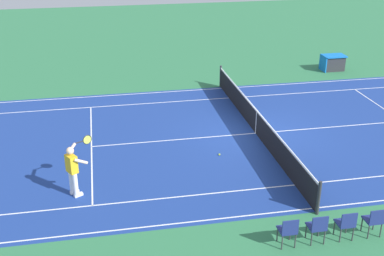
{
  "coord_description": "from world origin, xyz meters",
  "views": [
    {
      "loc": [
        5.87,
        17.05,
        8.08
      ],
      "look_at": [
        2.77,
        1.02,
        0.9
      ],
      "focal_mm": 46.36,
      "sensor_mm": 36.0,
      "label": 1
    }
  ],
  "objects": [
    {
      "name": "tennis_player_near",
      "position": [
        6.9,
        3.38,
        0.93
      ],
      "size": [
        0.84,
        1.01,
        1.7
      ],
      "color": "white",
      "rests_on": "ground_plane"
    },
    {
      "name": "court_slab",
      "position": [
        0.0,
        0.0,
        0.0
      ],
      "size": [
        24.2,
        11.4,
        0.0
      ],
      "primitive_type": "cube",
      "color": "navy",
      "rests_on": "ground_plane"
    },
    {
      "name": "tennis_net",
      "position": [
        0.0,
        0.0,
        0.49
      ],
      "size": [
        0.1,
        11.7,
        1.08
      ],
      "color": "#2D2D33",
      "rests_on": "ground_plane"
    },
    {
      "name": "spectator_chair_2",
      "position": [
        0.6,
        7.07,
        0.52
      ],
      "size": [
        0.44,
        0.44,
        0.88
      ],
      "color": "#38383D",
      "rests_on": "ground_plane"
    },
    {
      "name": "court_line_markings",
      "position": [
        0.0,
        0.0,
        0.0
      ],
      "size": [
        23.85,
        11.05,
        0.01
      ],
      "color": "white",
      "rests_on": "ground_plane"
    },
    {
      "name": "spectator_chair_0",
      "position": [
        -1.02,
        7.07,
        0.52
      ],
      "size": [
        0.44,
        0.44,
        0.88
      ],
      "color": "#38383D",
      "rests_on": "ground_plane"
    },
    {
      "name": "spectator_chair_3",
      "position": [
        1.41,
        7.07,
        0.52
      ],
      "size": [
        0.44,
        0.44,
        0.88
      ],
      "color": "#38383D",
      "rests_on": "ground_plane"
    },
    {
      "name": "ground_plane",
      "position": [
        0.0,
        0.0,
        0.0
      ],
      "size": [
        60.0,
        60.0,
        0.0
      ],
      "primitive_type": "plane",
      "color": "#2D7247"
    },
    {
      "name": "equipment_cart_tarped",
      "position": [
        -6.71,
        -7.31,
        0.44
      ],
      "size": [
        1.25,
        0.84,
        0.85
      ],
      "color": "#2D2D33",
      "rests_on": "ground_plane"
    },
    {
      "name": "tennis_ball",
      "position": [
        1.88,
        1.6,
        0.03
      ],
      "size": [
        0.07,
        0.07,
        0.07
      ],
      "primitive_type": "sphere",
      "color": "#CCE01E",
      "rests_on": "ground_plane"
    },
    {
      "name": "spectator_chair_1",
      "position": [
        -0.21,
        7.07,
        0.52
      ],
      "size": [
        0.44,
        0.44,
        0.88
      ],
      "color": "#38383D",
      "rests_on": "ground_plane"
    }
  ]
}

